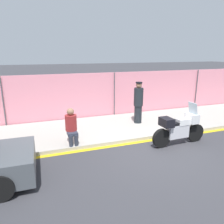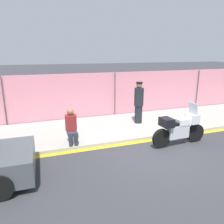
% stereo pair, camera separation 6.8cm
% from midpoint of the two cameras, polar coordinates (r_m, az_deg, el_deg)
% --- Properties ---
extents(ground_plane, '(120.00, 120.00, 0.00)m').
position_cam_midpoint_polar(ground_plane, '(7.79, 11.83, -9.97)').
color(ground_plane, '#38383D').
extents(sidewalk, '(38.35, 3.37, 0.13)m').
position_cam_midpoint_polar(sidewalk, '(9.98, 3.78, -3.52)').
color(sidewalk, '#ADA89E').
rests_on(sidewalk, ground_plane).
extents(curb_paint_stripe, '(38.35, 0.18, 0.01)m').
position_cam_midpoint_polar(curb_paint_stripe, '(8.51, 8.58, -7.53)').
color(curb_paint_stripe, gold).
rests_on(curb_paint_stripe, ground_plane).
extents(storefront_fence, '(36.43, 0.17, 2.31)m').
position_cam_midpoint_polar(storefront_fence, '(11.29, 0.29, 4.47)').
color(storefront_fence, pink).
rests_on(storefront_fence, ground_plane).
extents(motorcycle, '(2.20, 0.55, 1.53)m').
position_cam_midpoint_polar(motorcycle, '(8.29, 16.88, -4.08)').
color(motorcycle, black).
rests_on(motorcycle, ground_plane).
extents(officer_standing, '(0.42, 0.42, 1.88)m').
position_cam_midpoint_polar(officer_standing, '(9.97, 6.71, 2.55)').
color(officer_standing, '#1E2328').
rests_on(officer_standing, sidewalk).
extents(person_seated_on_curb, '(0.41, 0.67, 1.26)m').
position_cam_midpoint_polar(person_seated_on_curb, '(7.87, -10.84, -3.15)').
color(person_seated_on_curb, '#2D3342').
rests_on(person_seated_on_curb, sidewalk).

